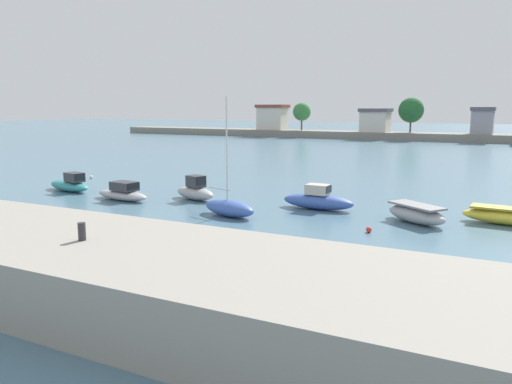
# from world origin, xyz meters

# --- Properties ---
(ground_plane) EXTENTS (400.00, 400.00, 0.00)m
(ground_plane) POSITION_xyz_m (0.00, 0.00, 0.00)
(ground_plane) COLOR slate
(mooring_bollard) EXTENTS (0.26, 0.26, 0.61)m
(mooring_bollard) POSITION_xyz_m (8.84, -8.22, 2.43)
(mooring_bollard) COLOR #2D2D33
(mooring_bollard) RESTS_ON seawall_embankment
(moored_boat_0) EXTENTS (5.01, 2.59, 1.54)m
(moored_boat_0) POSITION_xyz_m (-9.45, 8.13, 0.53)
(moored_boat_0) COLOR teal
(moored_boat_0) RESTS_ON ground
(moored_boat_1) EXTENTS (4.87, 2.15, 1.34)m
(moored_boat_1) POSITION_xyz_m (-3.06, 7.04, 0.50)
(moored_boat_1) COLOR #9E9EA3
(moored_boat_1) RESTS_ON ground
(moored_boat_2) EXTENTS (4.06, 2.68, 1.76)m
(moored_boat_2) POSITION_xyz_m (1.49, 9.54, 0.61)
(moored_boat_2) COLOR #9E9EA3
(moored_boat_2) RESTS_ON ground
(moored_boat_3) EXTENTS (4.17, 2.54, 7.21)m
(moored_boat_3) POSITION_xyz_m (6.45, 5.84, 0.52)
(moored_boat_3) COLOR #3856A8
(moored_boat_3) RESTS_ON ground
(moored_boat_4) EXTENTS (4.89, 1.73, 1.63)m
(moored_boat_4) POSITION_xyz_m (10.56, 10.31, 0.59)
(moored_boat_4) COLOR #3856A8
(moored_boat_4) RESTS_ON ground
(moored_boat_5) EXTENTS (4.30, 3.70, 1.07)m
(moored_boat_5) POSITION_xyz_m (16.96, 9.15, 0.52)
(moored_boat_5) COLOR #9E9EA3
(moored_boat_5) RESTS_ON ground
(moored_boat_6) EXTENTS (4.87, 1.91, 0.97)m
(moored_boat_6) POSITION_xyz_m (21.62, 11.04, 0.47)
(moored_boat_6) COLOR yellow
(moored_boat_6) RESTS_ON ground
(mooring_buoy_1) EXTENTS (0.31, 0.31, 0.31)m
(mooring_buoy_1) POSITION_xyz_m (-13.23, 14.17, 0.16)
(mooring_buoy_1) COLOR white
(mooring_buoy_1) RESTS_ON ground
(mooring_buoy_2) EXTENTS (0.31, 0.31, 0.31)m
(mooring_buoy_2) POSITION_xyz_m (15.14, 5.64, 0.15)
(mooring_buoy_2) COLOR red
(mooring_buoy_2) RESTS_ON ground
(distant_shoreline) EXTENTS (134.01, 7.69, 9.47)m
(distant_shoreline) POSITION_xyz_m (2.61, 85.12, 2.38)
(distant_shoreline) COLOR gray
(distant_shoreline) RESTS_ON ground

